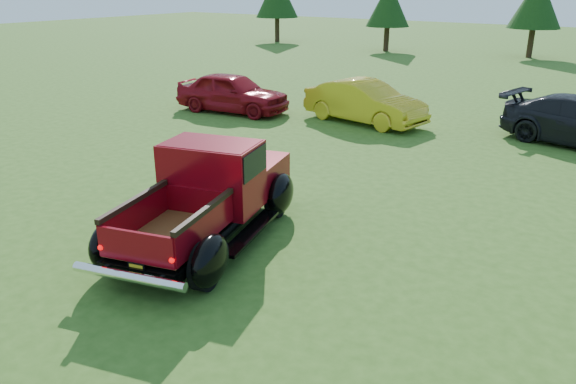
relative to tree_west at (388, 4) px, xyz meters
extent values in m
plane|color=#2F5017|center=(12.00, -29.00, -3.11)|extent=(120.00, 120.00, 0.00)
cylinder|color=#332114|center=(-10.00, 1.00, -2.17)|extent=(0.36, 0.36, 1.87)
cylinder|color=#332114|center=(0.00, 0.00, -2.28)|extent=(0.36, 0.36, 1.66)
cone|color=black|center=(0.00, 0.00, 0.02)|extent=(2.94, 2.94, 2.94)
cylinder|color=#332114|center=(9.00, 2.00, -2.21)|extent=(0.36, 0.36, 1.80)
cone|color=black|center=(9.00, 2.00, 0.29)|extent=(3.20, 3.20, 3.20)
cylinder|color=black|center=(10.03, -31.43, -2.72)|extent=(0.43, 0.81, 0.78)
cylinder|color=black|center=(11.63, -31.00, -2.72)|extent=(0.43, 0.81, 0.78)
cylinder|color=black|center=(9.23, -28.42, -2.72)|extent=(0.43, 0.81, 0.78)
cylinder|color=black|center=(10.83, -27.99, -2.72)|extent=(0.43, 0.81, 0.78)
cube|color=black|center=(10.42, -29.66, -2.67)|extent=(2.49, 4.77, 0.19)
cube|color=maroon|center=(10.01, -28.11, -2.27)|extent=(1.97, 1.84, 0.60)
cube|color=silver|center=(9.81, -27.39, -2.28)|extent=(1.52, 0.46, 0.49)
cube|color=maroon|center=(10.33, -29.33, -1.94)|extent=(1.96, 1.53, 1.27)
cube|color=black|center=(10.33, -29.33, -1.60)|extent=(1.97, 1.44, 0.49)
cube|color=maroon|center=(10.33, -29.33, -1.34)|extent=(1.86, 1.41, 0.08)
cube|color=brown|center=(10.73, -30.84, -2.51)|extent=(1.77, 2.22, 0.05)
cube|color=maroon|center=(10.10, -31.01, -2.25)|extent=(0.55, 1.89, 0.51)
cube|color=maroon|center=(11.37, -30.67, -2.25)|extent=(0.55, 1.89, 0.51)
cube|color=maroon|center=(10.48, -29.90, -2.25)|extent=(1.28, 0.38, 0.51)
cube|color=maroon|center=(10.98, -31.78, -2.25)|extent=(1.28, 0.39, 0.51)
cube|color=black|center=(10.10, -31.01, -1.95)|extent=(0.58, 1.90, 0.09)
cube|color=black|center=(11.37, -30.67, -1.95)|extent=(0.58, 1.90, 0.09)
ellipsoid|color=black|center=(9.94, -31.45, -2.60)|extent=(0.70, 1.11, 0.86)
ellipsoid|color=black|center=(11.72, -30.98, -2.60)|extent=(0.70, 1.11, 0.86)
ellipsoid|color=black|center=(9.14, -28.44, -2.60)|extent=(0.70, 1.11, 0.86)
ellipsoid|color=black|center=(10.93, -27.97, -2.60)|extent=(0.70, 1.11, 0.86)
cube|color=black|center=(9.54, -29.95, -2.79)|extent=(0.83, 2.06, 0.06)
cube|color=black|center=(11.32, -29.47, -2.79)|extent=(0.83, 2.06, 0.06)
cylinder|color=silver|center=(11.04, -32.01, -2.62)|extent=(1.87, 0.64, 0.16)
cube|color=black|center=(10.99, -31.82, -2.57)|extent=(0.29, 0.09, 0.15)
cube|color=gold|center=(10.99, -31.83, -2.57)|extent=(0.23, 0.07, 0.10)
sphere|color=#CC0505|center=(10.39, -31.97, -2.35)|extent=(0.09, 0.09, 0.09)
sphere|color=#CC0505|center=(11.59, -31.65, -2.35)|extent=(0.09, 0.09, 0.09)
imported|color=maroon|center=(3.70, -20.88, -2.38)|extent=(4.43, 2.22, 1.45)
imported|color=gold|center=(8.50, -19.61, -2.40)|extent=(4.51, 2.18, 1.42)
camera|label=1|loc=(17.14, -36.68, 1.47)|focal=35.00mm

